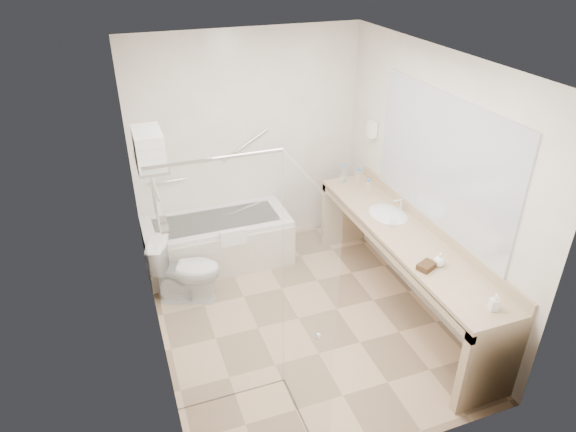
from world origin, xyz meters
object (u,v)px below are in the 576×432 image
object	(u,v)px
toilet	(186,270)
water_bottle_left	(344,173)
amenity_basket	(427,266)
bathtub	(218,241)
vanity_counter	(404,252)

from	to	relation	value
toilet	water_bottle_left	size ratio (longest dim) A/B	3.28
toilet	amenity_basket	bearing A→B (deg)	-107.35
bathtub	water_bottle_left	size ratio (longest dim) A/B	7.59
vanity_counter	amenity_basket	xyz separation A→B (m)	(-0.15, -0.55, 0.24)
vanity_counter	amenity_basket	size ratio (longest dim) A/B	16.92
toilet	amenity_basket	world-z (taller)	amenity_basket
toilet	water_bottle_left	world-z (taller)	water_bottle_left
bathtub	amenity_basket	distance (m)	2.46
bathtub	toilet	distance (m)	0.71
vanity_counter	toilet	bearing A→B (deg)	156.71
vanity_counter	water_bottle_left	bearing A→B (deg)	92.65
vanity_counter	bathtub	bearing A→B (deg)	137.65
bathtub	vanity_counter	distance (m)	2.09
toilet	water_bottle_left	bearing A→B (deg)	-58.05
vanity_counter	toilet	distance (m)	2.17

